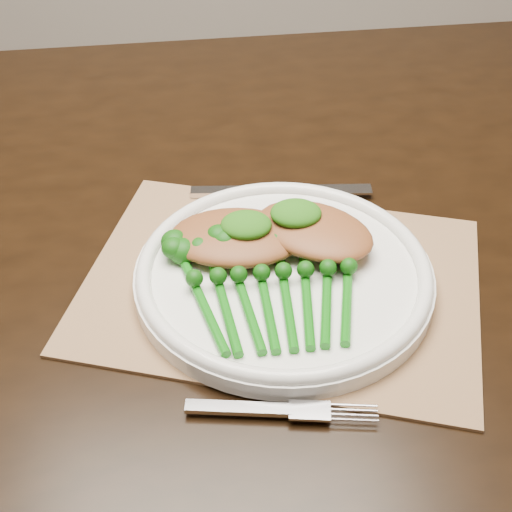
{
  "coord_description": "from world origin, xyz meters",
  "views": [
    {
      "loc": [
        0.21,
        -0.68,
        1.25
      ],
      "look_at": [
        0.22,
        -0.13,
        0.78
      ],
      "focal_mm": 50.0,
      "sensor_mm": 36.0,
      "label": 1
    }
  ],
  "objects_px": {
    "placemat": "(281,283)",
    "broccolini_bundle": "(275,294)",
    "dining_table": "(201,395)",
    "dinner_plate": "(284,273)",
    "chicken_fillet_left": "(236,237)"
  },
  "relations": [
    {
      "from": "placemat",
      "to": "broccolini_bundle",
      "type": "bearing_deg",
      "value": -87.69
    },
    {
      "from": "dining_table",
      "to": "broccolini_bundle",
      "type": "relative_size",
      "value": 8.59
    },
    {
      "from": "dinner_plate",
      "to": "placemat",
      "type": "bearing_deg",
      "value": 124.16
    },
    {
      "from": "placemat",
      "to": "broccolini_bundle",
      "type": "height_order",
      "value": "broccolini_bundle"
    },
    {
      "from": "placemat",
      "to": "dinner_plate",
      "type": "xyz_separation_m",
      "value": [
        0.0,
        -0.0,
        0.02
      ]
    },
    {
      "from": "dinner_plate",
      "to": "chicken_fillet_left",
      "type": "bearing_deg",
      "value": 141.95
    },
    {
      "from": "dining_table",
      "to": "broccolini_bundle",
      "type": "distance_m",
      "value": 0.46
    },
    {
      "from": "dinner_plate",
      "to": "dining_table",
      "type": "bearing_deg",
      "value": 124.04
    },
    {
      "from": "dinner_plate",
      "to": "chicken_fillet_left",
      "type": "relative_size",
      "value": 2.19
    },
    {
      "from": "chicken_fillet_left",
      "to": "placemat",
      "type": "bearing_deg",
      "value": -34.9
    },
    {
      "from": "broccolini_bundle",
      "to": "dinner_plate",
      "type": "bearing_deg",
      "value": 69.94
    },
    {
      "from": "dinner_plate",
      "to": "chicken_fillet_left",
      "type": "distance_m",
      "value": 0.06
    },
    {
      "from": "placemat",
      "to": "chicken_fillet_left",
      "type": "xyz_separation_m",
      "value": [
        -0.05,
        0.03,
        0.03
      ]
    },
    {
      "from": "dinner_plate",
      "to": "chicken_fillet_left",
      "type": "height_order",
      "value": "chicken_fillet_left"
    },
    {
      "from": "dining_table",
      "to": "chicken_fillet_left",
      "type": "xyz_separation_m",
      "value": [
        0.06,
        -0.12,
        0.41
      ]
    }
  ]
}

